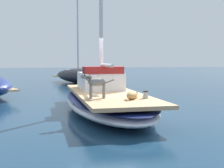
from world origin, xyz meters
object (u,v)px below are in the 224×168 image
coiled_rope (95,95)px  dog_tan (132,95)px  sailboat_main (107,102)px  moored_boat_far_astern (83,76)px  deck_winch (145,95)px  dog_grey (96,83)px

coiled_rope → dog_tan: bearing=-42.9°
coiled_rope → sailboat_main: bearing=63.2°
dog_tan → moored_boat_far_astern: (-0.13, 14.24, -0.19)m
coiled_rope → moored_boat_far_astern: size_ratio=0.04×
deck_winch → coiled_rope: (-1.32, 0.76, -0.08)m
deck_winch → coiled_rope: bearing=149.9°
dog_grey → moored_boat_far_astern: (0.83, 13.90, -0.51)m
sailboat_main → dog_grey: 1.79m
sailboat_main → deck_winch: 2.00m
deck_winch → dog_tan: bearing=-167.3°
sailboat_main → coiled_rope: (-0.51, -1.02, 0.35)m
sailboat_main → moored_boat_far_astern: (0.28, 12.37, 0.24)m
dog_grey → moored_boat_far_astern: bearing=86.6°
deck_winch → moored_boat_far_astern: moored_boat_far_astern is taller
sailboat_main → deck_winch: deck_winch is taller
coiled_rope → moored_boat_far_astern: (0.79, 13.39, -0.11)m
dog_tan → coiled_rope: (-0.92, 0.85, -0.08)m
sailboat_main → dog_grey: bearing=-110.0°
sailboat_main → dog_tan: size_ratio=8.47×
deck_winch → moored_boat_far_astern: size_ratio=0.03×
sailboat_main → moored_boat_far_astern: bearing=88.7°
sailboat_main → dog_tan: (0.41, -1.87, 0.43)m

